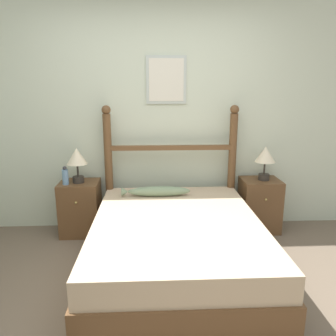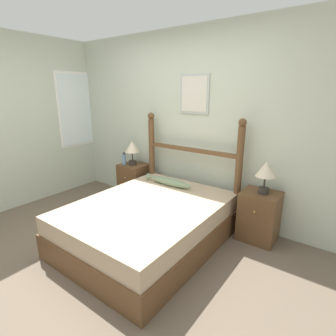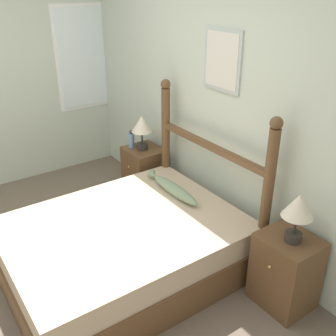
{
  "view_description": "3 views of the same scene",
  "coord_description": "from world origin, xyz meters",
  "views": [
    {
      "loc": [
        -0.01,
        -2.02,
        1.62
      ],
      "look_at": [
        0.14,
        1.01,
        0.87
      ],
      "focal_mm": 35.0,
      "sensor_mm": 36.0,
      "label": 1
    },
    {
      "loc": [
        2.01,
        -1.44,
        1.75
      ],
      "look_at": [
        0.23,
        0.98,
        0.85
      ],
      "focal_mm": 28.0,
      "sensor_mm": 36.0,
      "label": 2
    },
    {
      "loc": [
        2.62,
        -0.6,
        2.32
      ],
      "look_at": [
        0.27,
        1.05,
        0.92
      ],
      "focal_mm": 42.0,
      "sensor_mm": 36.0,
      "label": 3
    }
  ],
  "objects": [
    {
      "name": "table_lamp_left",
      "position": [
        -0.83,
        1.47,
        0.87
      ],
      "size": [
        0.22,
        0.22,
        0.38
      ],
      "color": "#2D2823",
      "rests_on": "nightstand_left"
    },
    {
      "name": "table_lamp_right",
      "position": [
        1.24,
        1.47,
        0.87
      ],
      "size": [
        0.22,
        0.22,
        0.38
      ],
      "color": "#2D2823",
      "rests_on": "nightstand_right"
    },
    {
      "name": "ground_plane",
      "position": [
        0.0,
        0.0,
        0.0
      ],
      "size": [
        16.0,
        16.0,
        0.0
      ],
      "primitive_type": "plane",
      "color": "brown"
    },
    {
      "name": "bed",
      "position": [
        0.19,
        0.65,
        0.25
      ],
      "size": [
        1.48,
        1.91,
        0.5
      ],
      "color": "brown",
      "rests_on": "ground_plane"
    },
    {
      "name": "nightstand_right",
      "position": [
        1.21,
        1.48,
        0.3
      ],
      "size": [
        0.43,
        0.4,
        0.6
      ],
      "color": "brown",
      "rests_on": "ground_plane"
    },
    {
      "name": "wall_back",
      "position": [
        0.0,
        1.73,
        1.28
      ],
      "size": [
        6.4,
        0.08,
        2.55
      ],
      "color": "beige",
      "rests_on": "ground_plane"
    },
    {
      "name": "bottle",
      "position": [
        -0.95,
        1.4,
        0.69
      ],
      "size": [
        0.07,
        0.07,
        0.2
      ],
      "color": "#668CB2",
      "rests_on": "nightstand_left"
    },
    {
      "name": "nightstand_left",
      "position": [
        -0.83,
        1.48,
        0.3
      ],
      "size": [
        0.43,
        0.4,
        0.6
      ],
      "color": "brown",
      "rests_on": "ground_plane"
    },
    {
      "name": "headboard",
      "position": [
        0.19,
        1.56,
        0.77
      ],
      "size": [
        1.49,
        0.1,
        1.43
      ],
      "color": "brown",
      "rests_on": "ground_plane"
    },
    {
      "name": "fish_pillow",
      "position": [
        0.03,
        1.27,
        0.55
      ],
      "size": [
        0.72,
        0.11,
        0.11
      ],
      "color": "gray",
      "rests_on": "bed"
    }
  ]
}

